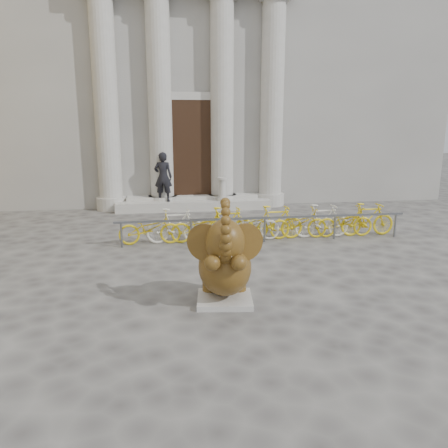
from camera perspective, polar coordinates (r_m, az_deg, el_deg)
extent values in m
plane|color=#474442|center=(8.38, 1.42, -10.10)|extent=(80.00, 80.00, 0.00)
cube|color=gray|center=(22.80, -5.45, 19.68)|extent=(22.00, 10.00, 12.00)
cube|color=black|center=(17.59, -4.23, 9.66)|extent=(2.40, 0.16, 4.00)
cylinder|color=#A8A59E|center=(17.51, -15.16, 14.82)|extent=(0.90, 0.90, 8.00)
cylinder|color=#A8A59E|center=(17.41, -8.38, 15.13)|extent=(0.90, 0.90, 8.00)
cylinder|color=#A8A59E|center=(17.60, -0.26, 15.24)|extent=(0.90, 0.90, 8.00)
cylinder|color=#A8A59E|center=(18.00, 6.28, 15.11)|extent=(0.90, 0.90, 8.00)
cube|color=#A8A59E|center=(17.33, -3.98, 2.56)|extent=(6.00, 1.20, 0.36)
cube|color=#A8A59E|center=(8.34, 0.09, -9.82)|extent=(1.13, 1.04, 0.10)
ellipsoid|color=black|center=(8.42, 0.06, -6.99)|extent=(0.95, 0.92, 0.65)
ellipsoid|color=black|center=(8.14, 0.09, -5.58)|extent=(1.13, 1.34, 1.06)
cylinder|color=black|center=(8.61, -1.82, -7.79)|extent=(0.34, 0.34, 0.27)
cylinder|color=black|center=(8.62, 1.88, -7.76)|extent=(0.34, 0.34, 0.27)
cylinder|color=black|center=(7.68, -1.52, -5.11)|extent=(0.32, 0.64, 0.41)
cylinder|color=black|center=(7.69, 1.84, -5.09)|extent=(0.32, 0.64, 0.41)
ellipsoid|color=black|center=(7.62, 0.16, -2.38)|extent=(0.77, 0.74, 0.82)
cylinder|color=black|center=(7.75, -2.43, -2.44)|extent=(0.65, 0.34, 0.69)
cylinder|color=black|center=(7.76, 2.70, -2.41)|extent=(0.69, 0.18, 0.69)
cone|color=beige|center=(7.47, -0.74, -4.00)|extent=(0.10, 0.24, 0.11)
cone|color=beige|center=(7.47, 1.14, -3.99)|extent=(0.15, 0.24, 0.11)
cube|color=slate|center=(12.36, 5.36, 0.81)|extent=(8.36, 0.06, 0.06)
cylinder|color=slate|center=(12.13, -13.25, -1.42)|extent=(0.06, 0.06, 0.70)
cylinder|color=slate|center=(12.11, -4.31, -1.12)|extent=(0.06, 0.06, 0.70)
cylinder|color=slate|center=(12.44, 5.33, -0.77)|extent=(0.06, 0.06, 0.70)
cylinder|color=slate|center=(13.09, 14.24, -0.43)|extent=(0.06, 0.06, 0.70)
cylinder|color=slate|center=(13.93, 21.43, -0.14)|extent=(0.06, 0.06, 0.70)
imported|color=yellow|center=(12.30, -9.68, -0.34)|extent=(1.70, 0.50, 1.00)
imported|color=beige|center=(12.30, -6.35, -0.23)|extent=(1.66, 0.47, 1.00)
imported|color=yellow|center=(12.35, -3.03, -0.12)|extent=(1.70, 0.50, 1.00)
imported|color=yellow|center=(12.43, 0.26, -0.01)|extent=(1.66, 0.47, 1.00)
imported|color=beige|center=(12.56, 3.49, 0.10)|extent=(1.70, 0.50, 1.00)
imported|color=yellow|center=(12.73, 6.64, 0.21)|extent=(1.66, 0.47, 1.00)
imported|color=yellow|center=(12.93, 9.70, 0.31)|extent=(1.70, 0.50, 1.00)
imported|color=beige|center=(13.17, 12.66, 0.41)|extent=(1.66, 0.47, 1.00)
imported|color=yellow|center=(13.45, 15.51, 0.50)|extent=(1.70, 0.50, 1.00)
imported|color=yellow|center=(13.75, 18.23, 0.59)|extent=(1.66, 0.47, 1.00)
imported|color=black|center=(16.99, -7.95, 6.11)|extent=(0.77, 0.58, 1.90)
cylinder|color=#A8A59E|center=(17.11, -0.23, 3.26)|extent=(0.37, 0.37, 0.11)
cylinder|color=#A8A59E|center=(17.06, -0.23, 4.46)|extent=(0.26, 0.26, 0.84)
cylinder|color=#A8A59E|center=(17.00, -0.23, 5.95)|extent=(0.37, 0.37, 0.09)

